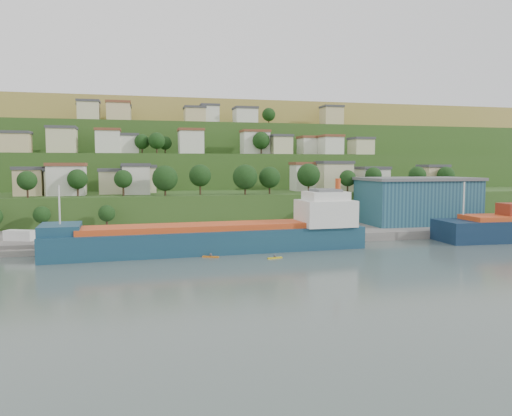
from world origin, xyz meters
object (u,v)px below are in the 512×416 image
object	(u,v)px
warehouse	(417,200)
caravan	(20,237)
cargo_ship_near	(221,239)
kayak_orange	(211,256)

from	to	relation	value
warehouse	caravan	world-z (taller)	warehouse
cargo_ship_near	warehouse	distance (m)	63.02
cargo_ship_near	warehouse	xyz separation A→B (m)	(59.10, 21.13, 5.69)
caravan	kayak_orange	bearing A→B (deg)	-2.60
warehouse	caravan	bearing A→B (deg)	-174.24
caravan	kayak_orange	world-z (taller)	caravan
cargo_ship_near	kayak_orange	bearing A→B (deg)	-118.67
warehouse	kayak_orange	size ratio (longest dim) A/B	9.56
caravan	warehouse	bearing A→B (deg)	28.31
cargo_ship_near	warehouse	size ratio (longest dim) A/B	2.15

